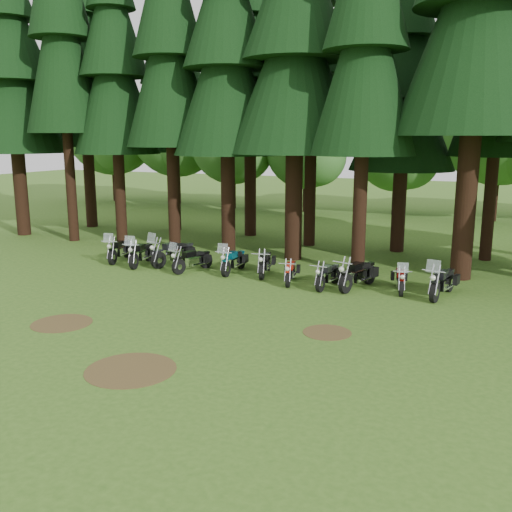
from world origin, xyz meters
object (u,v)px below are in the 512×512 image
Objects in this scene: motorcycle_2 at (174,253)px; motorcycle_9 at (400,280)px; motorcycle_8 at (358,275)px; motorcycle_7 at (328,276)px; motorcycle_1 at (141,254)px; motorcycle_3 at (192,261)px; motorcycle_5 at (265,264)px; motorcycle_10 at (442,283)px; motorcycle_0 at (120,250)px; motorcycle_6 at (291,272)px; motorcycle_4 at (234,261)px.

motorcycle_2 is 9.73m from motorcycle_9.
motorcycle_8 is 1.50m from motorcycle_9.
motorcycle_7 is at bearing -147.90° from motorcycle_8.
motorcycle_1 is 9.52m from motorcycle_8.
motorcycle_7 is at bearing -13.14° from motorcycle_1.
motorcycle_5 is at bearing 31.00° from motorcycle_3.
motorcycle_10 is at bearing -19.86° from motorcycle_9.
motorcycle_8 is at bearing -14.58° from motorcycle_0.
motorcycle_7 reaches higher than motorcycle_6.
motorcycle_7 is at bearing -16.48° from motorcycle_0.
motorcycle_3 reaches higher than motorcycle_5.
motorcycle_3 is (1.31, -0.65, -0.07)m from motorcycle_2.
motorcycle_7 is (5.88, -0.14, -0.03)m from motorcycle_3.
motorcycle_0 is at bearing 168.19° from motorcycle_5.
motorcycle_4 is (2.98, -0.17, -0.06)m from motorcycle_2.
motorcycle_10 is at bearing 10.29° from motorcycle_7.
motorcycle_3 is 0.97× the size of motorcycle_5.
motorcycle_6 is at bearing 172.46° from motorcycle_9.
motorcycle_3 is at bearing 165.81° from motorcycle_6.
motorcycle_6 is 2.57m from motorcycle_8.
motorcycle_2 reaches higher than motorcycle_1.
motorcycle_4 reaches higher than motorcycle_9.
motorcycle_7 is at bearing -163.94° from motorcycle_10.
motorcycle_1 is (1.39, -0.30, 0.01)m from motorcycle_0.
motorcycle_3 is (3.98, -0.37, -0.03)m from motorcycle_0.
motorcycle_2 is 2.98m from motorcycle_4.
motorcycle_5 is 0.90× the size of motorcycle_10.
motorcycle_7 is at bearing 177.89° from motorcycle_9.
motorcycle_3 is 0.88× the size of motorcycle_10.
motorcycle_5 is 1.12× the size of motorcycle_6.
motorcycle_3 is 0.95× the size of motorcycle_4.
motorcycle_2 is 7.24m from motorcycle_7.
motorcycle_6 is 0.94× the size of motorcycle_7.
motorcycle_1 is 11.00m from motorcycle_9.
motorcycle_4 is 5.28m from motorcycle_8.
motorcycle_9 is at bearing 24.86° from motorcycle_8.
motorcycle_3 reaches higher than motorcycle_9.
motorcycle_10 reaches higher than motorcycle_8.
motorcycle_9 is (5.42, -0.28, -0.04)m from motorcycle_5.
motorcycle_5 is 3.01m from motorcycle_7.
motorcycle_9 is (8.41, 0.40, -0.03)m from motorcycle_3.
motorcycle_9 is (4.04, 0.47, 0.01)m from motorcycle_6.
motorcycle_9 is (2.53, 0.54, -0.01)m from motorcycle_7.
motorcycle_3 is at bearing -9.26° from motorcycle_2.
motorcycle_8 is at bearing -167.86° from motorcycle_10.
motorcycle_2 is at bearing 173.90° from motorcycle_4.
motorcycle_1 reaches higher than motorcycle_6.
motorcycle_2 is 4.30m from motorcycle_5.
motorcycle_6 is 0.97× the size of motorcycle_9.
motorcycle_5 is 1.06× the size of motorcycle_7.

